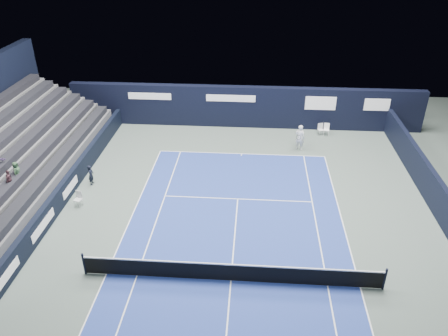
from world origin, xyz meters
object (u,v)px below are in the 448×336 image
object	(u,v)px
folding_chair_back_a	(321,128)
tennis_net	(231,272)
tennis_player	(300,137)
line_judge_chair	(78,197)
folding_chair_back_b	(327,128)

from	to	relation	value
folding_chair_back_a	tennis_net	bearing A→B (deg)	-123.93
tennis_player	tennis_net	bearing A→B (deg)	-106.75
line_judge_chair	tennis_player	distance (m)	14.62
folding_chair_back_b	tennis_player	bearing A→B (deg)	-123.40
line_judge_chair	tennis_player	bearing A→B (deg)	46.34
tennis_player	folding_chair_back_b	bearing A→B (deg)	49.86
tennis_net	tennis_player	distance (m)	13.41
folding_chair_back_a	folding_chair_back_b	xyz separation A→B (m)	(0.42, 0.00, 0.01)
tennis_player	folding_chair_back_a	bearing A→B (deg)	55.86
folding_chair_back_b	tennis_net	xyz separation A→B (m)	(-6.00, -15.37, 0.01)
line_judge_chair	tennis_net	world-z (taller)	tennis_net
line_judge_chair	tennis_player	size ratio (longest dim) A/B	0.48
folding_chair_back_b	tennis_player	distance (m)	3.35
folding_chair_back_b	line_judge_chair	world-z (taller)	folding_chair_back_b
folding_chair_back_b	folding_chair_back_a	bearing A→B (deg)	-172.64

